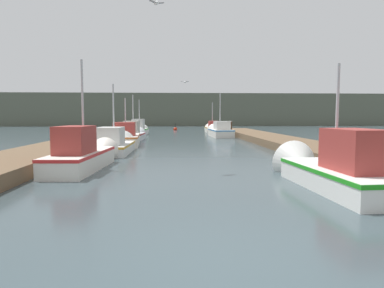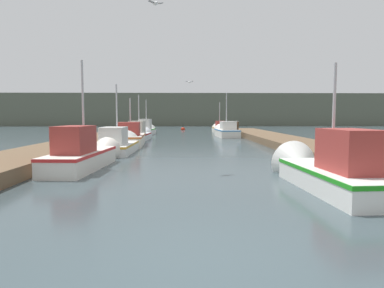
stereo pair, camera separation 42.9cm
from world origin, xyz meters
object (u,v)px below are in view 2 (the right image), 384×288
Objects in this scene: fishing_boat_3 at (131,137)px; mooring_piling_1 at (237,128)px; fishing_boat_1 at (86,154)px; fishing_boat_6 at (146,129)px; fishing_boat_4 at (140,134)px; fishing_boat_2 at (118,144)px; mooring_piling_0 at (145,128)px; seagull_1 at (156,3)px; fishing_boat_5 at (226,131)px; channel_buoy at (183,129)px; fishing_boat_0 at (327,169)px; seagull_lead at (189,82)px; fishing_boat_7 at (219,129)px; mooring_piling_2 at (235,129)px.

fishing_boat_3 reaches higher than mooring_piling_1.
fishing_boat_1 is 3.97× the size of mooring_piling_1.
fishing_boat_1 reaches higher than fishing_boat_6.
fishing_boat_6 is 9.45m from mooring_piling_1.
fishing_boat_4 is (-0.00, 4.58, -0.02)m from fishing_boat_3.
fishing_boat_2 is 0.95× the size of fishing_boat_4.
fishing_boat_6 reaches higher than mooring_piling_0.
seagull_1 is at bearing -66.49° from fishing_boat_2.
fishing_boat_2 is 1.04× the size of fishing_boat_6.
fishing_boat_4 is 14.18m from mooring_piling_0.
mooring_piling_0 is (-1.04, 28.93, -0.02)m from fishing_boat_1.
fishing_boat_4 is 8.51m from fishing_boat_5.
fishing_boat_4 is at bearing -100.95° from channel_buoy.
channel_buoy is at bearing 58.61° from seagull_1.
seagull_lead is (-3.59, 14.23, 3.75)m from fishing_boat_0.
fishing_boat_7 reaches higher than fishing_boat_0.
fishing_boat_3 is 12.84m from mooring_piling_1.
mooring_piling_1 is at bearing 30.51° from fishing_boat_5.
channel_buoy is at bearing 112.16° from mooring_piling_1.
fishing_boat_7 is (7.69, 16.59, -0.04)m from fishing_boat_3.
mooring_piling_0 is at bearing 96.87° from fishing_boat_4.
fishing_boat_4 is at bearing -150.66° from mooring_piling_1.
mooring_piling_1 is (8.79, 19.67, 0.20)m from fishing_boat_1.
mooring_piling_2 is (1.14, -4.53, 0.09)m from fishing_boat_7.
fishing_boat_4 is at bearing 93.06° from fishing_boat_1.
fishing_boat_3 is 18.75m from mooring_piling_0.
fishing_boat_5 reaches higher than fishing_boat_0.
fishing_boat_6 is at bearing 67.25° from seagull_1.
fishing_boat_0 is 23.37m from mooring_piling_1.
fishing_boat_6 is 9.15m from mooring_piling_2.
mooring_piling_0 is 0.97× the size of channel_buoy.
mooring_piling_1 is 13.93m from channel_buoy.
fishing_boat_6 is (-0.31, 7.77, 0.05)m from fishing_boat_4.
fishing_boat_6 is at bearing -82.55° from mooring_piling_0.
fishing_boat_1 is at bearing -111.87° from mooring_piling_2.
fishing_boat_5 reaches higher than channel_buoy.
fishing_boat_1 is at bearing 151.66° from fishing_boat_0.
mooring_piling_2 is at bearing 0.27° from fishing_boat_6.
fishing_boat_3 is 12.35m from fishing_boat_6.
channel_buoy is at bearing 117.70° from mooring_piling_2.
channel_buoy is (-4.03, 13.68, -0.34)m from fishing_boat_5.
seagull_1 is (-4.94, 3.13, 5.40)m from fishing_boat_0.
channel_buoy is (-5.40, 10.29, -0.39)m from mooring_piling_2.
fishing_boat_2 is 5.16× the size of mooring_piling_0.
fishing_boat_7 reaches higher than mooring_piling_1.
mooring_piling_0 is 1.74× the size of seagull_lead.
fishing_boat_0 is 8.49m from fishing_boat_1.
seagull_lead is (5.10, -18.36, 3.73)m from mooring_piling_0.
seagull_lead reaches higher than fishing_boat_6.
fishing_boat_2 is at bearing -111.68° from seagull_lead.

